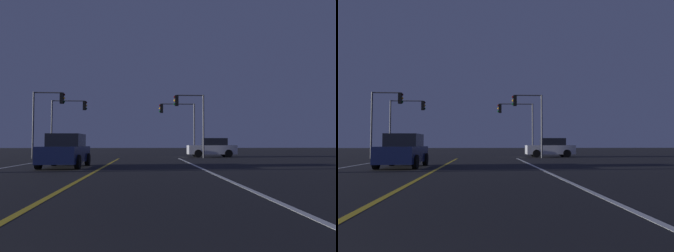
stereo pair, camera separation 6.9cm
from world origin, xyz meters
TOP-DOWN VIEW (x-y plane):
  - lane_edge_right at (4.87, 10.78)m, footprint 0.16×33.56m
  - lane_center_divider at (0.00, 10.78)m, footprint 0.16×33.56m
  - car_crossing_side at (8.15, 30.23)m, footprint 4.30×2.02m
  - car_oncoming at (-1.90, 17.25)m, footprint 2.02×4.30m
  - traffic_light_near_right at (5.80, 28.06)m, footprint 2.59×0.36m
  - traffic_light_near_left at (-5.81, 28.06)m, footprint 2.59×0.36m
  - traffic_light_far_right at (5.27, 33.56)m, footprint 3.60×0.36m
  - traffic_light_far_left at (-5.37, 33.56)m, footprint 3.46×0.36m

SIDE VIEW (x-z plane):
  - lane_edge_right at x=4.87m, z-range 0.00..0.01m
  - lane_center_divider at x=0.00m, z-range 0.00..0.01m
  - car_crossing_side at x=8.15m, z-range -0.03..1.67m
  - car_oncoming at x=-1.90m, z-range -0.03..1.67m
  - traffic_light_far_right at x=5.27m, z-range 1.30..6.52m
  - traffic_light_near_right at x=5.80m, z-range 1.27..6.59m
  - traffic_light_near_left at x=-5.81m, z-range 1.29..6.73m
  - traffic_light_far_left at x=-5.37m, z-range 1.34..6.79m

